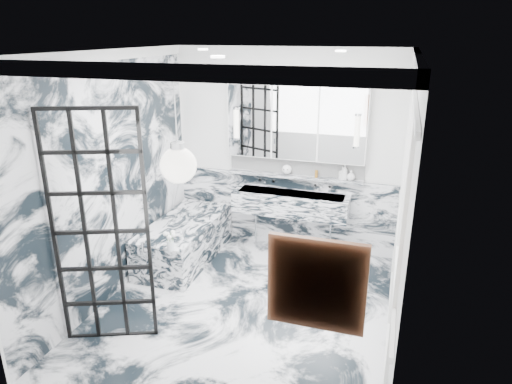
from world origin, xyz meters
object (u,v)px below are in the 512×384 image
(crittall_door, at_px, (101,232))
(mirror_cabinet, at_px, (296,123))
(trough_sink, at_px, (291,203))
(bathtub, at_px, (185,240))

(crittall_door, distance_m, mirror_cabinet, 2.98)
(crittall_door, height_order, trough_sink, crittall_door)
(trough_sink, xyz_separation_m, mirror_cabinet, (-0.00, 0.17, 1.09))
(crittall_door, distance_m, trough_sink, 2.79)
(crittall_door, relative_size, mirror_cabinet, 1.24)
(crittall_door, xyz_separation_m, mirror_cabinet, (1.28, 2.61, 0.65))
(crittall_door, distance_m, bathtub, 2.00)
(trough_sink, distance_m, bathtub, 1.55)
(trough_sink, relative_size, mirror_cabinet, 0.84)
(bathtub, bearing_deg, trough_sink, 26.48)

